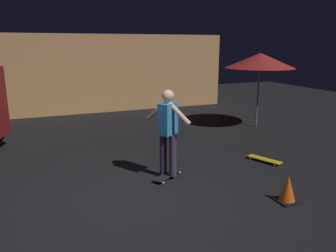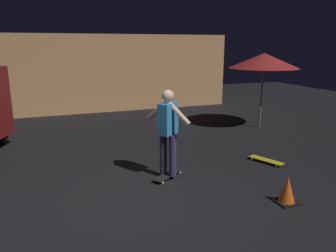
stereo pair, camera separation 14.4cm
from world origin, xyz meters
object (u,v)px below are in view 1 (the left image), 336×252
(skateboard_spare, at_px, (264,159))
(traffic_cone, at_px, (288,190))
(skater, at_px, (168,127))
(skateboard_ridden, at_px, (168,175))
(patio_umbrella, at_px, (260,61))

(skateboard_spare, xyz_separation_m, traffic_cone, (-0.86, -1.70, 0.16))
(traffic_cone, bearing_deg, skater, 131.47)
(skateboard_ridden, distance_m, traffic_cone, 2.23)
(skateboard_ridden, bearing_deg, skater, 0.00)
(patio_umbrella, bearing_deg, skater, -146.10)
(patio_umbrella, height_order, skateboard_ridden, patio_umbrella)
(patio_umbrella, distance_m, skateboard_spare, 3.83)
(skateboard_spare, relative_size, traffic_cone, 1.73)
(skateboard_spare, height_order, skater, skater)
(traffic_cone, bearing_deg, skateboard_spare, 63.17)
(patio_umbrella, relative_size, skateboard_spare, 2.89)
(skateboard_ridden, distance_m, skateboard_spare, 2.33)
(patio_umbrella, distance_m, skater, 5.06)
(skateboard_ridden, distance_m, skater, 0.98)
(skateboard_ridden, height_order, traffic_cone, traffic_cone)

